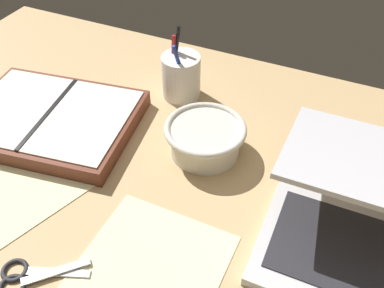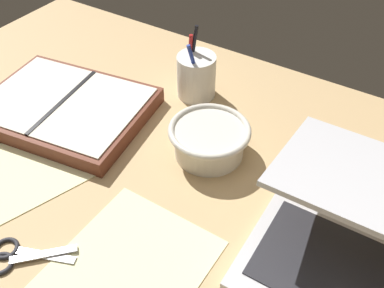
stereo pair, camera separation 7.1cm
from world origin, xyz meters
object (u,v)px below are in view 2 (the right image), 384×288
pen_cup (196,76)px  scissors (13,256)px  bowl (209,139)px  laptop (369,250)px  planner (65,108)px

pen_cup → scissors: bearing=-91.7°
bowl → pen_cup: size_ratio=0.99×
pen_cup → bowl: bearing=-50.8°
laptop → planner: size_ratio=0.89×
pen_cup → planner: pen_cup is taller
laptop → scissors: (-43.67, -25.16, -4.53)cm
pen_cup → planner: (-18.67, -20.10, -2.99)cm
planner → scissors: size_ratio=2.89×
laptop → bowl: 32.01cm
laptop → pen_cup: bearing=150.3°
laptop → scissors: size_ratio=2.56×
planner → pen_cup: bearing=38.5°
laptop → scissors: bearing=-150.8°
scissors → bowl: bearing=35.9°
laptop → pen_cup: (-42.24, 23.44, -0.11)cm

